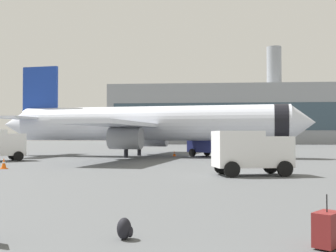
% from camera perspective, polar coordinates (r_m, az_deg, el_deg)
% --- Properties ---
extents(airplane_at_gate, '(35.73, 32.36, 10.50)m').
position_cam_1_polar(airplane_at_gate, '(45.82, -2.74, 0.30)').
color(airplane_at_gate, silver).
rests_on(airplane_at_gate, ground).
extents(fuel_truck, '(6.05, 5.81, 3.20)m').
position_cam_1_polar(fuel_truck, '(45.83, 6.28, -2.05)').
color(fuel_truck, navy).
rests_on(fuel_truck, ground).
extents(cargo_van, '(4.73, 3.14, 2.60)m').
position_cam_1_polar(cargo_van, '(24.55, 11.38, -3.34)').
color(cargo_van, white).
rests_on(cargo_van, ground).
extents(safety_cone_near, '(0.44, 0.44, 0.78)m').
position_cam_1_polar(safety_cone_near, '(31.21, -21.70, -4.81)').
color(safety_cone_near, '#F2590C').
rests_on(safety_cone_near, ground).
extents(safety_cone_mid, '(0.44, 0.44, 0.59)m').
position_cam_1_polar(safety_cone_mid, '(47.37, 0.88, -3.83)').
color(safety_cone_mid, '#F2590C').
rests_on(safety_cone_mid, ground).
extents(rolling_suitcase, '(0.71, 0.75, 1.10)m').
position_cam_1_polar(rolling_suitcase, '(9.28, 21.10, -13.13)').
color(rolling_suitcase, maroon).
rests_on(rolling_suitcase, ground).
extents(traveller_backpack, '(0.36, 0.40, 0.48)m').
position_cam_1_polar(traveller_backpack, '(9.48, -5.98, -13.94)').
color(traveller_backpack, black).
rests_on(traveller_backpack, ground).
extents(terminal_building, '(83.09, 18.14, 29.55)m').
position_cam_1_polar(terminal_building, '(128.53, 10.89, 1.57)').
color(terminal_building, gray).
rests_on(terminal_building, ground).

